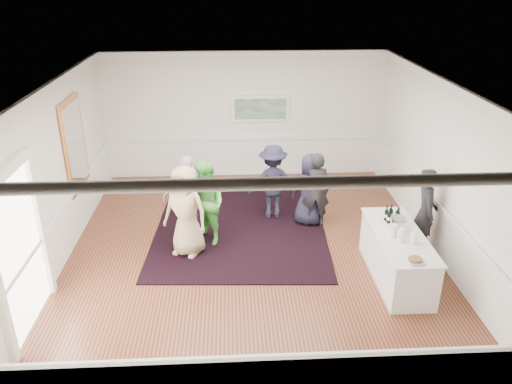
{
  "coord_description": "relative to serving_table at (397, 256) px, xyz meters",
  "views": [
    {
      "loc": [
        -0.36,
        -8.28,
        4.99
      ],
      "look_at": [
        0.09,
        0.2,
        1.18
      ],
      "focal_mm": 35.0,
      "sensor_mm": 36.0,
      "label": 1
    }
  ],
  "objects": [
    {
      "name": "guest_lilac",
      "position": [
        -3.67,
        1.54,
        0.46
      ],
      "size": [
        1.11,
        0.63,
        1.78
      ],
      "primitive_type": "imported",
      "rotation": [
        0.0,
        0.0,
        2.95
      ],
      "color": "silver",
      "rests_on": "floor"
    },
    {
      "name": "guest_tan",
      "position": [
        -3.7,
        1.05,
        0.45
      ],
      "size": [
        1.02,
        0.88,
        1.78
      ],
      "primitive_type": "imported",
      "rotation": [
        0.0,
        0.0,
        -0.43
      ],
      "color": "tan",
      "rests_on": "floor"
    },
    {
      "name": "area_rug",
      "position": [
        -2.66,
        2.19,
        -0.42
      ],
      "size": [
        3.73,
        4.76,
        0.02
      ],
      "primitive_type": "cube",
      "rotation": [
        0.0,
        0.0,
        -0.05
      ],
      "color": "black",
      "rests_on": "floor"
    },
    {
      "name": "floor",
      "position": [
        -2.47,
        0.99,
        -0.43
      ],
      "size": [
        8.0,
        8.0,
        0.0
      ],
      "primitive_type": "plane",
      "color": "brown",
      "rests_on": "ground"
    },
    {
      "name": "wall_right",
      "position": [
        1.03,
        0.99,
        1.17
      ],
      "size": [
        0.02,
        8.0,
        3.2
      ],
      "primitive_type": "cube",
      "color": "white",
      "rests_on": "floor"
    },
    {
      "name": "guest_green",
      "position": [
        -3.34,
        1.44,
        0.41
      ],
      "size": [
        1.03,
        1.04,
        1.69
      ],
      "primitive_type": "imported",
      "rotation": [
        0.0,
        0.0,
        -0.83
      ],
      "color": "#57CF53",
      "rests_on": "floor"
    },
    {
      "name": "guest_dark_b",
      "position": [
        -1.11,
        2.04,
        0.38
      ],
      "size": [
        0.63,
        0.45,
        1.62
      ],
      "primitive_type": "imported",
      "rotation": [
        0.0,
        0.0,
        3.03
      ],
      "color": "black",
      "rests_on": "floor"
    },
    {
      "name": "doorway",
      "position": [
        -5.92,
        -0.91,
        0.98
      ],
      "size": [
        0.1,
        1.78,
        2.56
      ],
      "color": "white",
      "rests_on": "wall_left"
    },
    {
      "name": "ice_bucket",
      "position": [
        -0.0,
        0.15,
        0.54
      ],
      "size": [
        0.26,
        0.26,
        0.24
      ],
      "primitive_type": "cylinder",
      "color": "silver",
      "rests_on": "serving_table"
    },
    {
      "name": "juice_pitchers",
      "position": [
        -0.03,
        -0.2,
        0.55
      ],
      "size": [
        0.39,
        0.36,
        0.24
      ],
      "color": "#56A43A",
      "rests_on": "serving_table"
    },
    {
      "name": "wall_left",
      "position": [
        -5.97,
        0.99,
        1.17
      ],
      "size": [
        0.02,
        8.0,
        3.2
      ],
      "primitive_type": "cube",
      "color": "white",
      "rests_on": "floor"
    },
    {
      "name": "wainscoting",
      "position": [
        -2.47,
        0.99,
        0.07
      ],
      "size": [
        7.0,
        8.0,
        1.0
      ],
      "primitive_type": null,
      "color": "white",
      "rests_on": "floor"
    },
    {
      "name": "serving_table",
      "position": [
        0.0,
        0.0,
        0.0
      ],
      "size": [
        0.81,
        2.13,
        0.86
      ],
      "color": "silver",
      "rests_on": "floor"
    },
    {
      "name": "wall_back",
      "position": [
        -2.47,
        4.99,
        1.17
      ],
      "size": [
        7.0,
        0.02,
        3.2
      ],
      "primitive_type": "cube",
      "color": "white",
      "rests_on": "floor"
    },
    {
      "name": "guest_dark_a",
      "position": [
        -1.96,
        2.5,
        0.39
      ],
      "size": [
        1.11,
        0.7,
        1.64
      ],
      "primitive_type": "imported",
      "rotation": [
        0.0,
        0.0,
        3.23
      ],
      "color": "black",
      "rests_on": "floor"
    },
    {
      "name": "landscape_painting",
      "position": [
        -2.07,
        4.94,
        1.35
      ],
      "size": [
        1.44,
        0.06,
        0.66
      ],
      "color": "white",
      "rests_on": "wall_back"
    },
    {
      "name": "ceiling",
      "position": [
        -2.47,
        0.99,
        2.77
      ],
      "size": [
        7.0,
        8.0,
        0.02
      ],
      "primitive_type": "cube",
      "color": "white",
      "rests_on": "wall_back"
    },
    {
      "name": "wall_front",
      "position": [
        -2.47,
        -3.01,
        1.17
      ],
      "size": [
        7.0,
        0.02,
        3.2
      ],
      "primitive_type": "cube",
      "color": "white",
      "rests_on": "floor"
    },
    {
      "name": "bartender",
      "position": [
        0.73,
        0.77,
        0.44
      ],
      "size": [
        0.51,
        0.69,
        1.74
      ],
      "primitive_type": "imported",
      "rotation": [
        0.0,
        0.0,
        1.41
      ],
      "color": "black",
      "rests_on": "floor"
    },
    {
      "name": "wine_bottles",
      "position": [
        0.01,
        0.49,
        0.58
      ],
      "size": [
        0.26,
        0.21,
        0.31
      ],
      "color": "black",
      "rests_on": "serving_table"
    },
    {
      "name": "nut_bowl",
      "position": [
        -0.04,
        -0.88,
        0.46
      ],
      "size": [
        0.25,
        0.25,
        0.08
      ],
      "color": "white",
      "rests_on": "serving_table"
    },
    {
      "name": "guest_navy",
      "position": [
        -1.23,
        2.15,
        0.34
      ],
      "size": [
        0.87,
        0.71,
        1.55
      ],
      "primitive_type": "imported",
      "rotation": [
        0.0,
        0.0,
        2.81
      ],
      "color": "black",
      "rests_on": "floor"
    },
    {
      "name": "mirror",
      "position": [
        -5.93,
        2.29,
        1.37
      ],
      "size": [
        0.05,
        1.25,
        1.85
      ],
      "color": "#E89244",
      "rests_on": "wall_left"
    }
  ]
}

